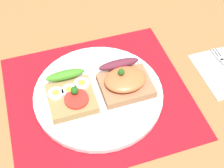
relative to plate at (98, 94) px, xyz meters
The scene contains 5 objects.
ground_plane 2.52cm from the plate, ahead, with size 120.00×90.00×3.20cm, color olive.
placemat 0.77cm from the plate, ahead, with size 37.58×33.95×0.30cm, color maroon.
plate is the anchor object (origin of this frame).
sandwich_egg_tomato 6.01cm from the plate, behind, with size 9.24×10.59×3.96cm.
sandwich_salmon 6.21cm from the plate, ahead, with size 10.54×9.97×5.25cm.
Camera 1 is at (-9.41, -38.86, 52.73)cm, focal length 50.14 mm.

